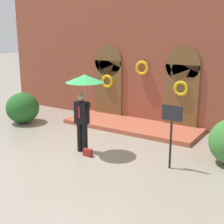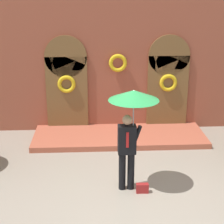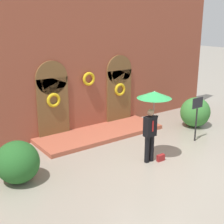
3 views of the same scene
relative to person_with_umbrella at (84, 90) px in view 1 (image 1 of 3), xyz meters
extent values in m
plane|color=gray|center=(-0.05, -0.10, -1.91)|extent=(80.00, 80.00, 0.00)
cube|color=brown|center=(-0.05, 4.10, 0.89)|extent=(14.00, 0.50, 5.60)
cube|color=brown|center=(-1.65, 3.81, -0.71)|extent=(1.30, 0.08, 2.40)
cylinder|color=brown|center=(-1.65, 3.81, 0.49)|extent=(1.30, 0.08, 1.30)
cube|color=brown|center=(1.55, 3.81, -0.71)|extent=(1.30, 0.08, 2.40)
cylinder|color=brown|center=(1.55, 3.81, 0.49)|extent=(1.30, 0.08, 1.30)
torus|color=gold|center=(-1.65, 3.74, -0.36)|extent=(0.56, 0.12, 0.56)
torus|color=gold|center=(1.55, 3.74, -0.36)|extent=(0.56, 0.12, 0.56)
torus|color=gold|center=(-0.05, 3.74, 0.29)|extent=(0.56, 0.12, 0.56)
cube|color=#AA523A|center=(-0.05, 2.95, -1.83)|extent=(5.20, 1.80, 0.16)
cylinder|color=black|center=(-0.20, 0.00, -1.46)|extent=(0.16, 0.16, 0.90)
cylinder|color=black|center=(0.00, 0.00, -1.46)|extent=(0.16, 0.16, 0.90)
cube|color=black|center=(-0.10, 0.00, -0.68)|extent=(0.41, 0.25, 0.66)
cube|color=#A51919|center=(-0.10, -0.13, -0.64)|extent=(0.06, 0.01, 0.36)
sphere|color=#A87A5B|center=(-0.10, 0.00, -0.22)|extent=(0.22, 0.22, 0.22)
cylinder|color=black|center=(0.12, 0.00, -0.58)|extent=(0.22, 0.09, 0.46)
cylinder|color=gray|center=(0.03, 0.00, -0.26)|extent=(0.02, 0.02, 0.98)
cone|color=#1E7538|center=(0.03, 0.00, 0.34)|extent=(1.10, 1.10, 0.22)
cone|color=white|center=(0.03, 0.00, 0.35)|extent=(0.61, 0.61, 0.20)
cube|color=maroon|center=(0.25, -0.20, -1.80)|extent=(0.28, 0.13, 0.22)
cylinder|color=black|center=(2.59, 0.31, -1.26)|extent=(0.06, 0.06, 1.30)
cube|color=#232328|center=(2.59, 0.31, -0.39)|extent=(0.56, 0.03, 0.40)
ellipsoid|color=#235B23|center=(-4.05, 1.24, -1.30)|extent=(1.25, 1.33, 1.22)
camera|label=1|loc=(5.43, -7.02, 1.61)|focal=50.00mm
camera|label=2|loc=(-0.84, -7.62, 2.55)|focal=60.00mm
camera|label=3|loc=(-6.64, -6.91, 2.60)|focal=50.00mm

